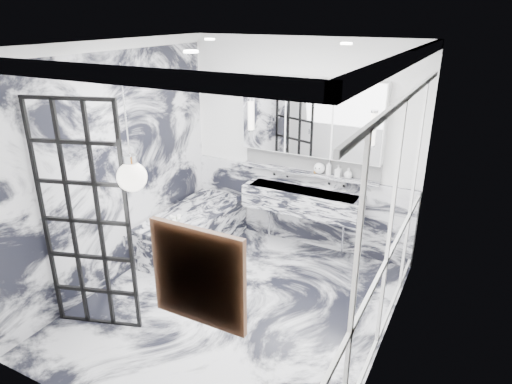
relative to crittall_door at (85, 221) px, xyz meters
The scene contains 25 objects.
floor 1.87m from the crittall_door, 39.17° to the left, with size 3.60×3.60×0.00m, color silver.
ceiling 2.17m from the crittall_door, 39.17° to the left, with size 3.60×3.60×0.00m, color white.
wall_back 2.94m from the crittall_door, 67.54° to the left, with size 3.60×3.60×0.00m, color white.
wall_front 1.45m from the crittall_door, 38.31° to the right, with size 3.60×3.60×0.00m, color white.
wall_left 1.05m from the crittall_door, 117.63° to the left, with size 3.60×3.60×0.00m, color white.
wall_right 2.88m from the crittall_door, 18.56° to the left, with size 3.60×3.60×0.00m, color white.
marble_clad_back 2.99m from the crittall_door, 67.36° to the left, with size 3.18×0.05×1.05m, color silver.
marble_clad_left 1.04m from the crittall_door, 116.89° to the left, with size 0.02×3.56×2.68m, color silver.
panel_molding 2.85m from the crittall_door, 18.69° to the left, with size 0.03×3.40×2.30m, color white.
soap_bottle_a 3.05m from the crittall_door, 59.32° to the left, with size 0.08×0.08×0.20m, color #8C5919.
soap_bottle_b 3.12m from the crittall_door, 57.26° to the left, with size 0.07×0.07×0.16m, color #4C4C51.
soap_bottle_c 3.19m from the crittall_door, 55.24° to the left, with size 0.11×0.11×0.14m, color silver.
face_pot 2.99m from the crittall_door, 61.41° to the left, with size 0.15×0.15×0.15m, color white.
amber_bottle 2.96m from the crittall_door, 62.32° to the left, with size 0.04×0.04×0.10m, color #8C5919.
flower_vase 1.34m from the crittall_door, 83.58° to the left, with size 0.09×0.09×0.12m, color silver.
crittall_door is the anchor object (origin of this frame).
artwork 2.13m from the crittall_door, 23.83° to the right, with size 0.55×0.05×0.55m, color orange.
pendant_light 1.31m from the crittall_door, 19.93° to the right, with size 0.22×0.22×0.22m, color white.
trough_sink 2.81m from the crittall_door, 62.75° to the left, with size 1.60×0.45×0.30m, color silver.
ledge 2.93m from the crittall_door, 64.23° to the left, with size 1.90×0.14×0.04m, color silver.
subway_tile 2.98m from the crittall_door, 64.75° to the left, with size 1.90×0.03×0.23m, color white.
mirror_cabinet 3.00m from the crittall_door, 64.27° to the left, with size 1.90×0.16×1.00m, color white.
sconce_left 2.65m from the crittall_door, 79.93° to the left, with size 0.07×0.07×0.40m, color white.
sconce_right 3.35m from the crittall_door, 50.57° to the left, with size 0.07×0.07×0.40m, color white.
bathtub 2.03m from the crittall_door, 91.69° to the left, with size 0.75×1.65×0.55m, color silver.
Camera 1 is at (2.20, -3.69, 3.08)m, focal length 32.00 mm.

